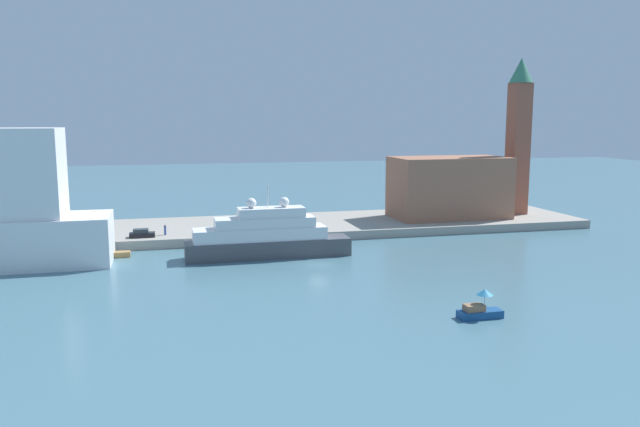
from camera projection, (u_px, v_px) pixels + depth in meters
name	position (u px, v px, depth m)	size (l,w,h in m)	color
ground	(319.00, 265.00, 84.98)	(400.00, 400.00, 0.00)	slate
quay_dock	(282.00, 227.00, 110.75)	(110.00, 22.00, 1.49)	gray
large_yacht	(266.00, 237.00, 89.69)	(23.72, 4.66, 10.53)	#4C4C51
small_motorboat	(480.00, 309.00, 62.41)	(4.49, 1.67, 2.94)	navy
work_barge	(111.00, 255.00, 89.72)	(5.37, 1.49, 0.79)	olive
harbor_building	(449.00, 187.00, 116.15)	(21.04, 11.13, 11.27)	#9E664C
bell_tower	(519.00, 131.00, 119.15)	(4.50, 4.50, 29.66)	#93513D
parked_car	(142.00, 234.00, 97.19)	(3.86, 1.81, 1.29)	black
person_figure	(165.00, 230.00, 99.04)	(0.36, 0.36, 1.72)	#334C8C
mooring_bollard	(320.00, 229.00, 102.45)	(0.51, 0.51, 0.64)	black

